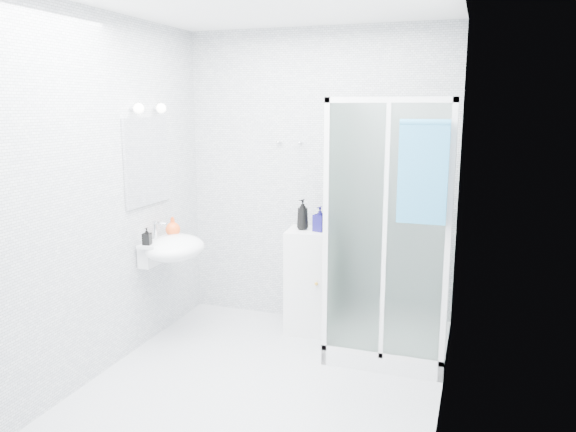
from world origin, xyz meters
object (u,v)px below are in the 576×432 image
at_px(hand_towel, 423,170).
at_px(shampoo_bottle_b, 320,219).
at_px(shower_enclosure, 379,299).
at_px(shampoo_bottle_a, 303,214).
at_px(wall_basin, 172,248).
at_px(soap_dispenser_orange, 173,226).
at_px(soap_dispenser_black, 147,236).
at_px(storage_cabinet, 309,281).

height_order(hand_towel, shampoo_bottle_b, hand_towel).
xyz_separation_m(shower_enclosure, shampoo_bottle_a, (-0.71, 0.24, 0.59)).
relative_size(wall_basin, shampoo_bottle_b, 2.66).
bearing_deg(soap_dispenser_orange, shower_enclosure, 5.40).
height_order(shower_enclosure, hand_towel, shower_enclosure).
bearing_deg(shampoo_bottle_a, shower_enclosure, -18.86).
bearing_deg(hand_towel, wall_basin, 177.54).
bearing_deg(shower_enclosure, soap_dispenser_black, -163.99).
relative_size(storage_cabinet, soap_dispenser_orange, 5.65).
relative_size(shampoo_bottle_a, soap_dispenser_orange, 1.63).
xyz_separation_m(shampoo_bottle_b, soap_dispenser_black, (-1.21, -0.73, -0.08)).
xyz_separation_m(shower_enclosure, wall_basin, (-1.66, -0.32, 0.35)).
bearing_deg(soap_dispenser_orange, shampoo_bottle_b, 18.37).
relative_size(wall_basin, shampoo_bottle_a, 2.15).
bearing_deg(shower_enclosure, wall_basin, -169.19).
bearing_deg(storage_cabinet, wall_basin, -155.33).
distance_m(shower_enclosure, soap_dispenser_orange, 1.81).
bearing_deg(storage_cabinet, shower_enclosure, -25.47).
bearing_deg(wall_basin, shower_enclosure, 10.81).
height_order(wall_basin, soap_dispenser_black, wall_basin).
height_order(shower_enclosure, wall_basin, shower_enclosure).
height_order(soap_dispenser_orange, soap_dispenser_black, soap_dispenser_orange).
distance_m(wall_basin, storage_cabinet, 1.20).
bearing_deg(hand_towel, soap_dispenser_black, -177.13).
distance_m(wall_basin, soap_dispenser_orange, 0.22).
bearing_deg(soap_dispenser_black, soap_dispenser_orange, 84.65).
bearing_deg(shampoo_bottle_b, hand_towel, -35.42).
distance_m(shampoo_bottle_b, soap_dispenser_black, 1.42).
relative_size(wall_basin, soap_dispenser_black, 4.08).
distance_m(hand_towel, soap_dispenser_black, 2.18).
bearing_deg(soap_dispenser_orange, storage_cabinet, 20.86).
distance_m(shower_enclosure, soap_dispenser_black, 1.90).
relative_size(shampoo_bottle_b, soap_dispenser_orange, 1.32).
height_order(shower_enclosure, shampoo_bottle_b, shower_enclosure).
bearing_deg(shower_enclosure, storage_cabinet, 159.21).
xyz_separation_m(storage_cabinet, shampoo_bottle_b, (0.10, -0.02, 0.56)).
distance_m(shampoo_bottle_a, shampoo_bottle_b, 0.16).
xyz_separation_m(wall_basin, soap_dispenser_black, (-0.11, -0.19, 0.13)).
height_order(shower_enclosure, storage_cabinet, shower_enclosure).
bearing_deg(soap_dispenser_black, wall_basin, 60.15).
bearing_deg(shampoo_bottle_b, soap_dispenser_orange, -161.63).
distance_m(shower_enclosure, storage_cabinet, 0.70).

